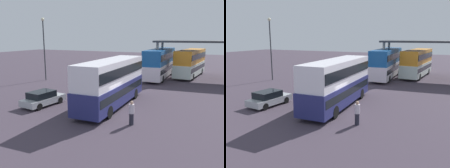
# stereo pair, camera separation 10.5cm
# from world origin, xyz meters

# --- Properties ---
(ground_plane) EXTENTS (140.00, 140.00, 0.00)m
(ground_plane) POSITION_xyz_m (0.00, 0.00, 0.00)
(ground_plane) COLOR #413744
(double_decker_main) EXTENTS (2.85, 10.45, 4.15)m
(double_decker_main) POSITION_xyz_m (-0.64, 2.03, 2.28)
(double_decker_main) COLOR navy
(double_decker_main) RESTS_ON ground_plane
(parked_hatchback) EXTENTS (2.20, 4.17, 1.35)m
(parked_hatchback) POSITION_xyz_m (-6.33, -0.58, 0.67)
(parked_hatchback) COLOR #ABB0B4
(parked_hatchback) RESTS_ON ground_plane
(double_decker_near_canopy) EXTENTS (2.92, 11.30, 4.30)m
(double_decker_near_canopy) POSITION_xyz_m (-0.34, 18.08, 2.35)
(double_decker_near_canopy) COLOR silver
(double_decker_near_canopy) RESTS_ON ground_plane
(double_decker_mid_row) EXTENTS (3.54, 10.44, 4.12)m
(double_decker_mid_row) POSITION_xyz_m (3.57, 21.40, 2.26)
(double_decker_mid_row) COLOR white
(double_decker_mid_row) RESTS_ON ground_plane
(lamppost_tall) EXTENTS (0.44, 0.44, 8.62)m
(lamppost_tall) POSITION_xyz_m (-14.64, 9.55, 5.35)
(lamppost_tall) COLOR #33353A
(lamppost_tall) RESTS_ON ground_plane
(pedestrian_waiting) EXTENTS (0.38, 0.38, 1.74)m
(pedestrian_waiting) POSITION_xyz_m (2.61, -1.67, 0.87)
(pedestrian_waiting) COLOR #262633
(pedestrian_waiting) RESTS_ON ground_plane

